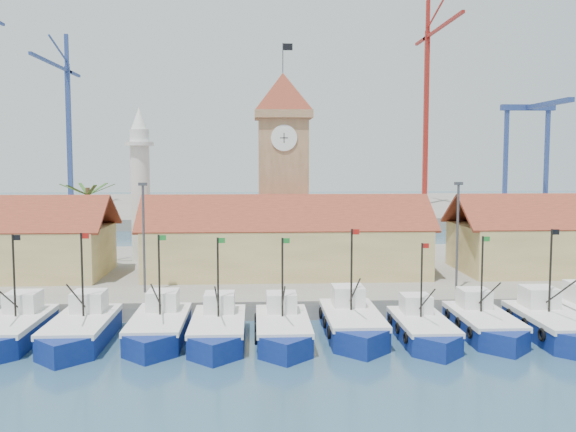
{
  "coord_description": "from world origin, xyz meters",
  "views": [
    {
      "loc": [
        -2.98,
        -40.44,
        12.48
      ],
      "look_at": [
        0.11,
        18.0,
        7.21
      ],
      "focal_mm": 40.0,
      "sensor_mm": 36.0,
      "label": 1
    }
  ],
  "objects": [
    {
      "name": "boat_0",
      "position": [
        -19.43,
        2.84,
        0.8
      ],
      "size": [
        3.73,
        10.21,
        7.73
      ],
      "color": "navy",
      "rests_on": "ground"
    },
    {
      "name": "palm_tree",
      "position": [
        -20.0,
        26.0,
        6.25
      ],
      "size": [
        5.6,
        5.03,
        8.39
      ],
      "color": "brown",
      "rests_on": "quay"
    },
    {
      "name": "boat_3",
      "position": [
        -5.49,
        2.25,
        0.77
      ],
      "size": [
        3.62,
        9.91,
        7.5
      ],
      "color": "navy",
      "rests_on": "ground"
    },
    {
      "name": "lamp_posts",
      "position": [
        0.5,
        12.0,
        6.48
      ],
      "size": [
        80.7,
        0.25,
        9.03
      ],
      "color": "#3F3F44",
      "rests_on": "quay"
    },
    {
      "name": "boat_2",
      "position": [
        -9.59,
        2.92,
        0.79
      ],
      "size": [
        3.68,
        10.09,
        7.64
      ],
      "color": "navy",
      "rests_on": "ground"
    },
    {
      "name": "hall_center",
      "position": [
        0.0,
        20.0,
        3.99
      ],
      "size": [
        27.04,
        10.13,
        7.61
      ],
      "color": "#DBC278",
      "rests_on": "quay"
    },
    {
      "name": "boat_4",
      "position": [
        -1.07,
        2.12,
        0.77
      ],
      "size": [
        3.6,
        9.87,
        7.47
      ],
      "color": "navy",
      "rests_on": "ground"
    },
    {
      "name": "boat_7",
      "position": [
        13.16,
        2.81,
        0.76
      ],
      "size": [
        3.57,
        9.78,
        7.4
      ],
      "color": "navy",
      "rests_on": "ground"
    },
    {
      "name": "clock_tower",
      "position": [
        0.0,
        26.0,
        11.96
      ],
      "size": [
        5.8,
        5.8,
        22.7
      ],
      "color": "tan",
      "rests_on": "quay"
    },
    {
      "name": "boat_1",
      "position": [
        -14.76,
        2.53,
        0.81
      ],
      "size": [
        3.79,
        10.38,
        7.86
      ],
      "color": "navy",
      "rests_on": "ground"
    },
    {
      "name": "ground",
      "position": [
        0.0,
        0.0,
        0.0
      ],
      "size": [
        400.0,
        400.0,
        0.0
      ],
      "primitive_type": "plane",
      "color": "navy",
      "rests_on": "ground"
    },
    {
      "name": "crane_red_right",
      "position": [
        36.2,
        103.37,
        27.61
      ],
      "size": [
        1.0,
        34.93,
        45.82
      ],
      "color": "maroon",
      "rests_on": "terminal"
    },
    {
      "name": "minaret",
      "position": [
        -15.0,
        28.0,
        9.73
      ],
      "size": [
        3.0,
        3.0,
        16.3
      ],
      "color": "silver",
      "rests_on": "quay"
    },
    {
      "name": "crane_blue_near",
      "position": [
        -44.78,
        106.26,
        23.26
      ],
      "size": [
        1.0,
        34.05,
        38.13
      ],
      "color": "navy",
      "rests_on": "terminal"
    },
    {
      "name": "boat_5",
      "position": [
        3.89,
        3.25,
        0.82
      ],
      "size": [
        3.83,
        10.5,
        7.94
      ],
      "color": "navy",
      "rests_on": "ground"
    },
    {
      "name": "boat_6",
      "position": [
        8.54,
        1.83,
        0.73
      ],
      "size": [
        3.41,
        9.33,
        7.06
      ],
      "color": "navy",
      "rests_on": "ground"
    },
    {
      "name": "quay",
      "position": [
        0.0,
        24.0,
        0.75
      ],
      "size": [
        140.0,
        32.0,
        1.5
      ],
      "primitive_type": "cube",
      "color": "gray",
      "rests_on": "ground"
    },
    {
      "name": "gantry",
      "position": [
        62.0,
        106.65,
        20.04
      ],
      "size": [
        13.0,
        22.0,
        23.2
      ],
      "color": "navy",
      "rests_on": "terminal"
    },
    {
      "name": "terminal",
      "position": [
        0.0,
        110.0,
        1.0
      ],
      "size": [
        240.0,
        80.0,
        2.0
      ],
      "primitive_type": "cube",
      "color": "gray",
      "rests_on": "ground"
    },
    {
      "name": "boat_8",
      "position": [
        17.75,
        1.95,
        0.83
      ],
      "size": [
        3.86,
        10.57,
        8.0
      ],
      "color": "navy",
      "rests_on": "ground"
    }
  ]
}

